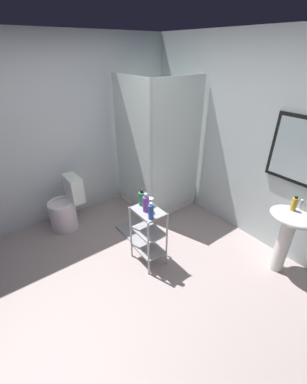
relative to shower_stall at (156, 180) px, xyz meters
The scene contains 14 objects.
ground_plane 1.77m from the shower_stall, 46.21° to the right, with size 4.20×4.20×0.02m, color #A0908E.
wall_back 1.55m from the shower_stall, 27.63° to the left, with size 4.20×0.14×2.50m.
wall_left 1.61m from the shower_stall, 118.69° to the right, with size 0.10×4.20×2.50m, color silver.
shower_stall is the anchor object (origin of this frame).
pedestal_sink 2.01m from the shower_stall, ahead, with size 0.46×0.37×0.81m.
sink_faucet 2.06m from the shower_stall, 11.73° to the left, with size 0.03×0.03×0.10m, color silver.
toilet 1.42m from the shower_stall, 102.34° to the right, with size 0.37×0.49×0.76m.
storage_cart 1.29m from the shower_stall, 41.37° to the right, with size 0.38×0.28×0.74m.
hand_soap_bottle 2.02m from the shower_stall, ahead, with size 0.06×0.06×0.17m.
body_wash_bottle_green 1.23m from the shower_stall, 45.22° to the right, with size 0.07×0.07×0.19m.
shampoo_bottle_blue 1.48m from the shower_stall, 39.58° to the right, with size 0.06×0.06×0.19m.
conditioner_bottle_purple 1.35m from the shower_stall, 42.33° to the right, with size 0.07×0.07×0.22m.
rinse_cup 1.22m from the shower_stall, 40.42° to the right, with size 0.07×0.07×0.09m, color silver.
bath_mat 0.91m from the shower_stall, 55.98° to the right, with size 0.60×0.40×0.02m, color gray.
Camera 1 is at (1.65, -0.95, 2.29)m, focal length 23.49 mm.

